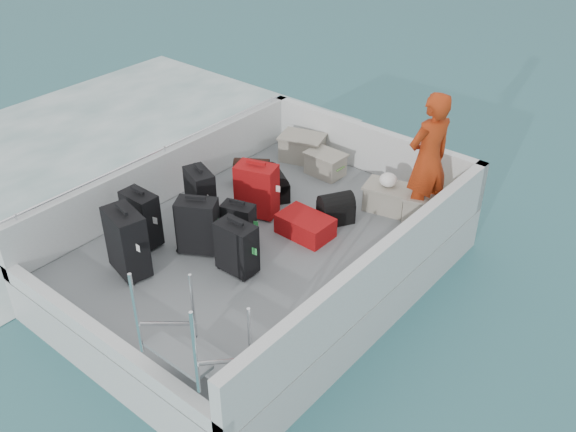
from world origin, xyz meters
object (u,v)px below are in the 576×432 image
(suitcase_6, at_px, (237,248))
(suitcase_7, at_px, (238,225))
(suitcase_4, at_px, (198,226))
(suitcase_5, at_px, (257,190))
(crate_2, at_px, (387,198))
(suitcase_8, at_px, (305,226))
(suitcase_3, at_px, (127,243))
(suitcase_0, at_px, (142,219))
(crate_3, at_px, (428,209))
(suitcase_1, at_px, (200,195))
(crate_1, at_px, (325,165))
(passenger, at_px, (428,160))
(crate_0, at_px, (302,149))

(suitcase_6, bearing_deg, suitcase_7, 130.41)
(suitcase_4, xyz_separation_m, suitcase_5, (-0.02, 1.08, 0.01))
(crate_2, bearing_deg, suitcase_8, -111.37)
(suitcase_3, xyz_separation_m, suitcase_8, (1.10, 1.92, -0.28))
(suitcase_0, bearing_deg, suitcase_8, 45.51)
(suitcase_4, distance_m, suitcase_7, 0.51)
(crate_3, bearing_deg, suitcase_1, -142.30)
(suitcase_4, relative_size, suitcase_5, 0.98)
(suitcase_3, height_order, suitcase_6, suitcase_3)
(suitcase_3, height_order, suitcase_4, suitcase_3)
(suitcase_5, bearing_deg, crate_1, 70.34)
(suitcase_0, xyz_separation_m, suitcase_6, (1.30, 0.33, -0.03))
(suitcase_4, height_order, suitcase_6, suitcase_4)
(passenger, bearing_deg, suitcase_8, -17.92)
(suitcase_1, bearing_deg, passenger, 59.20)
(suitcase_5, bearing_deg, suitcase_7, -84.30)
(crate_2, distance_m, crate_3, 0.59)
(suitcase_1, height_order, suitcase_7, suitcase_1)
(suitcase_0, xyz_separation_m, suitcase_5, (0.64, 1.41, 0.01))
(crate_2, bearing_deg, suitcase_1, -135.62)
(suitcase_3, relative_size, passenger, 0.46)
(suitcase_1, relative_size, crate_0, 1.12)
(crate_3, bearing_deg, suitcase_5, -145.01)
(suitcase_0, height_order, passenger, passenger)
(suitcase_3, relative_size, crate_2, 1.47)
(crate_1, relative_size, passenger, 0.29)
(suitcase_6, bearing_deg, suitcase_4, 179.37)
(suitcase_6, bearing_deg, crate_2, 73.97)
(suitcase_6, distance_m, passenger, 2.67)
(crate_1, bearing_deg, suitcase_4, -90.56)
(suitcase_1, height_order, suitcase_4, suitcase_4)
(suitcase_3, xyz_separation_m, crate_2, (1.57, 3.10, -0.24))
(suitcase_7, bearing_deg, suitcase_0, -157.97)
(suitcase_3, distance_m, crate_0, 3.51)
(suitcase_7, relative_size, suitcase_8, 0.83)
(suitcase_4, height_order, suitcase_8, suitcase_4)
(suitcase_4, relative_size, suitcase_8, 1.05)
(crate_3, relative_size, passenger, 0.34)
(suitcase_4, height_order, crate_2, suitcase_4)
(suitcase_4, relative_size, suitcase_7, 1.27)
(suitcase_4, distance_m, crate_3, 3.01)
(suitcase_3, relative_size, suitcase_4, 1.15)
(suitcase_3, xyz_separation_m, suitcase_4, (0.32, 0.81, -0.05))
(passenger, bearing_deg, crate_3, 118.62)
(crate_2, bearing_deg, suitcase_5, -136.31)
(suitcase_0, relative_size, suitcase_4, 1.00)
(crate_0, xyz_separation_m, passenger, (2.28, -0.32, 0.71))
(suitcase_0, distance_m, crate_0, 3.02)
(suitcase_5, distance_m, suitcase_6, 1.26)
(suitcase_8, height_order, crate_3, crate_3)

